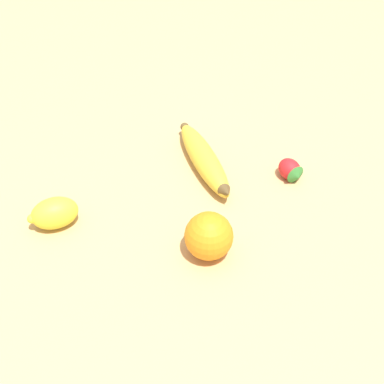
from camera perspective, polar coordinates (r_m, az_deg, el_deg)
The scene contains 5 objects.
ground_plane at distance 0.88m, azimuth 0.08°, elevation -2.03°, with size 3.00×3.00×0.00m, color tan.
banana at distance 0.94m, azimuth 1.35°, elevation 3.48°, with size 0.16×0.19×0.04m.
orange at distance 0.79m, azimuth 1.81°, elevation -4.72°, with size 0.07×0.07×0.07m.
strawberry at distance 0.94m, azimuth 10.49°, elevation 2.30°, with size 0.05×0.06×0.04m.
lemon at distance 0.87m, azimuth -14.48°, elevation -2.20°, with size 0.09×0.08×0.05m.
Camera 1 is at (0.51, 0.34, 0.62)m, focal length 50.00 mm.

